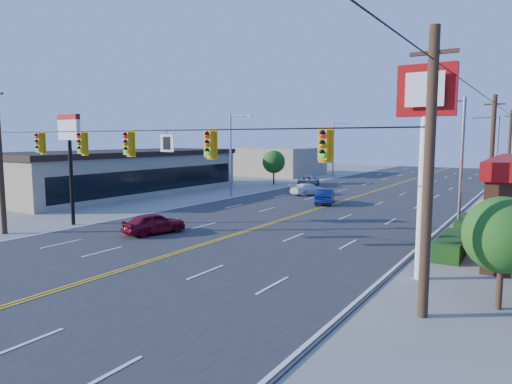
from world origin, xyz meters
The scene contains 19 objects.
ground centered at (0.00, 0.00, 0.00)m, with size 160.00×160.00×0.00m, color gray.
road centered at (0.00, 20.00, 0.03)m, with size 20.00×120.00×0.06m, color #2D2D30.
signal_span centered at (-0.12, 0.00, 4.89)m, with size 24.32×0.34×9.00m.
kfc_pylon centered at (11.00, 4.00, 6.04)m, with size 2.20×0.36×8.50m.
strip_mall centered at (-22.00, 18.00, 2.25)m, with size 10.40×26.40×4.40m.
pizza_hut_sign centered at (-11.00, 4.00, 5.18)m, with size 1.90×0.30×6.85m.
streetlight_se centered at (10.79, 14.00, 4.51)m, with size 2.55×0.25×8.00m.
streetlight_ne centered at (10.79, 38.00, 4.51)m, with size 2.55×0.25×8.00m.
streetlight_sw centered at (-10.79, 22.00, 4.51)m, with size 2.55×0.25×8.00m.
streetlight_nw centered at (-10.79, 48.00, 4.51)m, with size 2.55×0.25×8.00m.
utility_pole_near centered at (12.20, 18.00, 4.20)m, with size 0.28×0.28×8.40m, color #47301E.
utility_pole_mid centered at (12.20, 36.00, 4.20)m, with size 0.28×0.28×8.40m, color #47301E.
tree_kfc_front centered at (14.00, 2.00, 2.51)m, with size 2.52×2.52×3.78m.
tree_west centered at (-13.00, 34.00, 2.79)m, with size 2.80×2.80×4.20m.
bld_west_far centered at (-20.00, 48.00, 2.10)m, with size 11.00×12.00×4.20m, color tan.
car_magenta centered at (-4.23, 4.57, 0.63)m, with size 1.49×3.71×1.26m, color maroon.
car_blue centered at (-0.70, 21.42, 0.65)m, with size 1.38×3.97×1.31m, color navy.
car_white centered at (-4.61, 26.36, 0.58)m, with size 1.62×3.98×1.15m, color white.
car_silver centered at (-8.33, 34.20, 0.63)m, with size 2.11×4.57×1.27m, color #9A9A9E.
Camera 1 is at (14.92, -14.68, 5.65)m, focal length 32.00 mm.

